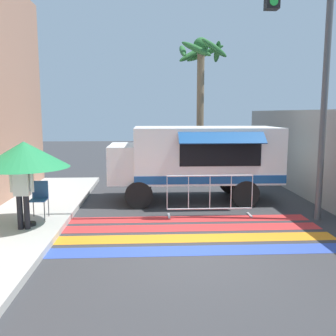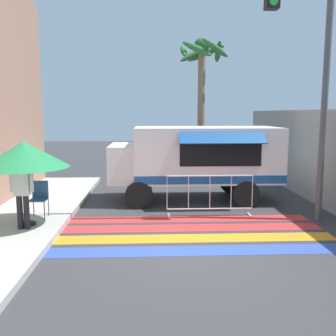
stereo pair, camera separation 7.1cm
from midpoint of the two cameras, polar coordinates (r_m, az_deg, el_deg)
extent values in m
plane|color=#38383A|center=(7.77, 4.55, -12.44)|extent=(60.00, 60.00, 0.00)
cube|color=gray|center=(11.49, 23.91, 1.02)|extent=(0.20, 16.00, 2.86)
cube|color=#334FB2|center=(7.76, 4.56, -12.43)|extent=(6.40, 0.56, 0.01)
cube|color=orange|center=(8.47, 3.91, -10.61)|extent=(6.40, 0.56, 0.01)
cube|color=red|center=(9.18, 3.37, -9.08)|extent=(6.40, 0.56, 0.01)
cube|color=red|center=(9.91, 2.91, -7.76)|extent=(6.40, 0.56, 0.01)
cube|color=white|center=(11.81, 5.99, 2.20)|extent=(4.43, 2.16, 1.66)
cube|color=white|center=(11.72, -4.80, 0.85)|extent=(1.56, 1.99, 1.12)
cube|color=#1E232D|center=(11.74, -8.39, 2.17)|extent=(0.06, 1.73, 0.43)
cube|color=black|center=(10.77, 8.23, 2.23)|extent=(2.35, 0.03, 0.75)
cube|color=#194C8C|center=(10.53, 8.49, 4.56)|extent=(2.45, 0.43, 0.31)
cube|color=#194C8C|center=(10.84, 6.78, -1.83)|extent=(4.43, 0.01, 0.24)
cylinder|color=black|center=(10.88, -4.26, -4.14)|extent=(0.80, 0.22, 0.80)
cylinder|color=black|center=(12.83, -4.01, -2.22)|extent=(0.80, 0.22, 0.80)
cylinder|color=black|center=(11.23, 11.93, -3.91)|extent=(0.80, 0.22, 0.80)
cylinder|color=black|center=(13.13, 9.78, -2.08)|extent=(0.80, 0.22, 0.80)
cylinder|color=#515456|center=(10.24, 23.03, 10.88)|extent=(0.16, 0.16, 6.64)
cylinder|color=green|center=(9.89, 16.05, 23.26)|extent=(0.20, 0.02, 0.20)
cylinder|color=black|center=(9.47, -20.36, -7.97)|extent=(0.36, 0.36, 0.06)
cylinder|color=#B2B2B7|center=(9.25, -20.66, -2.27)|extent=(0.04, 0.04, 1.97)
cone|color=#268C4C|center=(9.16, -20.88, 1.95)|extent=(2.04, 2.04, 0.60)
cylinder|color=#4C4C51|center=(9.80, -20.24, -6.21)|extent=(0.02, 0.02, 0.46)
cylinder|color=#4C4C51|center=(9.70, -18.11, -6.27)|extent=(0.02, 0.02, 0.46)
cylinder|color=#4C4C51|center=(10.15, -19.60, -5.69)|extent=(0.02, 0.02, 0.46)
cylinder|color=#4C4C51|center=(10.05, -17.54, -5.73)|extent=(0.02, 0.02, 0.46)
cube|color=#2D5999|center=(9.87, -18.94, -4.60)|extent=(0.40, 0.40, 0.03)
cube|color=#2D5999|center=(9.99, -18.71, -3.07)|extent=(0.40, 0.03, 0.43)
cylinder|color=black|center=(9.14, -21.43, -6.27)|extent=(0.13, 0.13, 0.78)
cylinder|color=black|center=(9.10, -20.53, -6.30)|extent=(0.13, 0.13, 0.78)
cube|color=silver|center=(8.97, -21.22, -1.93)|extent=(0.34, 0.20, 0.63)
cylinder|color=silver|center=(9.04, -22.55, -1.73)|extent=(0.09, 0.09, 0.53)
cylinder|color=silver|center=(8.90, -19.89, -1.74)|extent=(0.09, 0.09, 0.53)
sphere|color=tan|center=(8.91, -21.37, 0.94)|extent=(0.22, 0.22, 0.22)
cylinder|color=#B7BABF|center=(10.01, 6.64, -1.19)|extent=(2.30, 0.04, 0.04)
cylinder|color=#B7BABF|center=(10.19, 6.55, -6.19)|extent=(2.30, 0.04, 0.04)
cylinder|color=#B7BABF|center=(9.97, 0.05, -3.80)|extent=(0.02, 0.02, 0.90)
cylinder|color=#B7BABF|center=(10.02, 3.34, -3.76)|extent=(0.02, 0.02, 0.90)
cylinder|color=#B7BABF|center=(10.09, 6.60, -3.71)|extent=(0.02, 0.02, 0.90)
cylinder|color=#B7BABF|center=(10.20, 9.79, -3.65)|extent=(0.02, 0.02, 0.90)
cylinder|color=#B7BABF|center=(10.33, 12.91, -3.58)|extent=(0.02, 0.02, 0.90)
cube|color=#B7BABF|center=(10.13, 0.33, -7.33)|extent=(0.06, 0.44, 0.03)
cube|color=#B7BABF|center=(10.47, 12.53, -7.01)|extent=(0.06, 0.44, 0.03)
cylinder|color=#7A664C|center=(15.16, 5.20, 7.79)|extent=(0.29, 0.29, 5.22)
sphere|color=#2D6B33|center=(15.39, 5.34, 18.12)|extent=(0.60, 0.60, 0.60)
ellipsoid|color=#2D6B33|center=(15.40, 7.79, 17.13)|extent=(0.33, 1.24, 0.82)
ellipsoid|color=#2D6B33|center=(16.14, 5.93, 16.98)|extent=(1.59, 0.76, 0.77)
ellipsoid|color=#2D6B33|center=(15.92, 4.01, 16.93)|extent=(1.28, 0.74, 0.83)
ellipsoid|color=#2D6B33|center=(15.27, 2.54, 17.43)|extent=(0.25, 1.42, 0.78)
ellipsoid|color=#2D6B33|center=(14.75, 4.59, 17.66)|extent=(1.24, 0.73, 0.77)
ellipsoid|color=#2D6B33|center=(14.86, 7.39, 17.69)|extent=(1.29, 1.05, 0.73)
camera|label=1|loc=(0.04, -89.80, 0.03)|focal=40.00mm
camera|label=2|loc=(0.04, 90.20, -0.03)|focal=40.00mm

